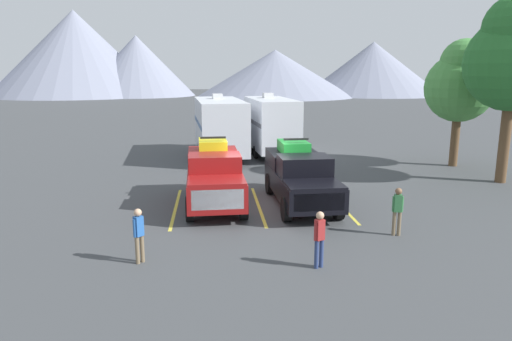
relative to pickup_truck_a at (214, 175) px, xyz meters
The scene contains 13 objects.
ground_plane 2.11m from the pickup_truck_a, 10.56° to the right, with size 240.00×240.00×0.00m, color #3F4244.
pickup_truck_a is the anchor object (origin of this frame).
pickup_truck_b 3.37m from the pickup_truck_a, ahead, with size 2.30×5.72×2.52m.
lot_stripe_a 1.96m from the pickup_truck_a, 167.51° to the right, with size 0.12×5.50×0.01m, color gold.
lot_stripe_b 2.11m from the pickup_truck_a, 11.13° to the right, with size 0.12×5.50×0.01m, color gold.
lot_stripe_c 5.09m from the pickup_truck_a, ahead, with size 0.12×5.50×0.01m, color gold.
camper_trailer_a 10.36m from the pickup_truck_a, 87.66° to the left, with size 3.20×8.77×3.81m.
camper_trailer_b 11.26m from the pickup_truck_a, 71.37° to the left, with size 2.88×7.64×3.84m.
person_a 6.97m from the pickup_truck_a, 66.89° to the right, with size 0.33×0.26×1.58m.
person_b 7.14m from the pickup_truck_a, 35.66° to the right, with size 0.34×0.23×1.58m.
person_c 6.01m from the pickup_truck_a, 110.56° to the right, with size 0.29×0.29×1.56m.
tree_a 15.21m from the pickup_truck_a, 25.72° to the left, with size 3.69×3.69×6.89m.
mountain_ridge 83.85m from the pickup_truck_a, 93.44° to the left, with size 146.87×41.85×17.59m.
Camera 1 is at (-1.78, -17.66, 5.20)m, focal length 32.79 mm.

